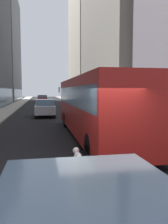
{
  "coord_description": "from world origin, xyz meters",
  "views": [
    {
      "loc": [
        -1.6,
        -5.74,
        2.42
      ],
      "look_at": [
        0.48,
        5.27,
        1.4
      ],
      "focal_mm": 37.14,
      "sensor_mm": 36.0,
      "label": 1
    }
  ],
  "objects_px": {
    "car_black_suv": "(69,101)",
    "car_silver_sedan": "(45,108)",
    "dalmatian_dog": "(78,157)",
    "car_red_coupe": "(42,99)",
    "car_grey_wagon": "(89,108)",
    "transit_bus": "(95,103)",
    "car_white_van": "(79,105)"
  },
  "relations": [
    {
      "from": "car_black_suv",
      "to": "car_silver_sedan",
      "type": "xyz_separation_m",
      "value": [
        -4.0,
        -12.95,
        0.0
      ]
    },
    {
      "from": "car_silver_sedan",
      "to": "dalmatian_dog",
      "type": "xyz_separation_m",
      "value": [
        0.64,
        -15.9,
        -0.31
      ]
    },
    {
      "from": "car_red_coupe",
      "to": "car_grey_wagon",
      "type": "height_order",
      "value": "same"
    },
    {
      "from": "transit_bus",
      "to": "car_silver_sedan",
      "type": "xyz_separation_m",
      "value": [
        -2.4,
        10.68,
        -0.95
      ]
    },
    {
      "from": "car_red_coupe",
      "to": "car_white_van",
      "type": "height_order",
      "value": "same"
    },
    {
      "from": "car_black_suv",
      "to": "car_grey_wagon",
      "type": "distance_m",
      "value": 14.37
    },
    {
      "from": "car_red_coupe",
      "to": "car_black_suv",
      "type": "distance_m",
      "value": 12.56
    },
    {
      "from": "transit_bus",
      "to": "car_black_suv",
      "type": "distance_m",
      "value": 23.71
    },
    {
      "from": "car_grey_wagon",
      "to": "car_red_coupe",
      "type": "bearing_deg",
      "value": 98.65
    },
    {
      "from": "transit_bus",
      "to": "dalmatian_dog",
      "type": "bearing_deg",
      "value": -108.68
    },
    {
      "from": "transit_bus",
      "to": "dalmatian_dog",
      "type": "height_order",
      "value": "transit_bus"
    },
    {
      "from": "car_red_coupe",
      "to": "car_black_suv",
      "type": "bearing_deg",
      "value": -71.44
    },
    {
      "from": "car_black_suv",
      "to": "dalmatian_dog",
      "type": "distance_m",
      "value": 29.05
    },
    {
      "from": "car_black_suv",
      "to": "car_grey_wagon",
      "type": "bearing_deg",
      "value": -90.0
    },
    {
      "from": "car_grey_wagon",
      "to": "dalmatian_dog",
      "type": "height_order",
      "value": "car_grey_wagon"
    },
    {
      "from": "transit_bus",
      "to": "car_red_coupe",
      "type": "distance_m",
      "value": 35.64
    },
    {
      "from": "car_silver_sedan",
      "to": "car_red_coupe",
      "type": "bearing_deg",
      "value": 90.0
    },
    {
      "from": "transit_bus",
      "to": "car_grey_wagon",
      "type": "height_order",
      "value": "transit_bus"
    },
    {
      "from": "car_black_suv",
      "to": "car_silver_sedan",
      "type": "bearing_deg",
      "value": -107.16
    },
    {
      "from": "car_red_coupe",
      "to": "dalmatian_dog",
      "type": "xyz_separation_m",
      "value": [
        0.64,
        -40.76,
        -0.31
      ]
    },
    {
      "from": "car_black_suv",
      "to": "car_grey_wagon",
      "type": "height_order",
      "value": "same"
    },
    {
      "from": "transit_bus",
      "to": "car_grey_wagon",
      "type": "xyz_separation_m",
      "value": [
        1.6,
        9.26,
        -0.95
      ]
    },
    {
      "from": "car_black_suv",
      "to": "dalmatian_dog",
      "type": "height_order",
      "value": "car_black_suv"
    },
    {
      "from": "car_grey_wagon",
      "to": "car_white_van",
      "type": "bearing_deg",
      "value": 90.0
    },
    {
      "from": "car_red_coupe",
      "to": "transit_bus",
      "type": "bearing_deg",
      "value": -86.14
    },
    {
      "from": "transit_bus",
      "to": "car_grey_wagon",
      "type": "relative_size",
      "value": 2.56
    },
    {
      "from": "transit_bus",
      "to": "car_white_van",
      "type": "relative_size",
      "value": 2.5
    },
    {
      "from": "car_grey_wagon",
      "to": "transit_bus",
      "type": "bearing_deg",
      "value": -99.8
    },
    {
      "from": "transit_bus",
      "to": "car_grey_wagon",
      "type": "distance_m",
      "value": 9.45
    },
    {
      "from": "car_silver_sedan",
      "to": "dalmatian_dog",
      "type": "relative_size",
      "value": 4.93
    },
    {
      "from": "transit_bus",
      "to": "car_black_suv",
      "type": "xyz_separation_m",
      "value": [
        1.6,
        23.63,
        -0.95
      ]
    },
    {
      "from": "car_white_van",
      "to": "dalmatian_dog",
      "type": "height_order",
      "value": "car_white_van"
    }
  ]
}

